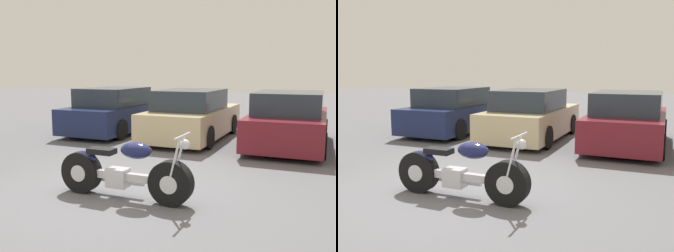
{
  "view_description": "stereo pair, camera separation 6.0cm",
  "coord_description": "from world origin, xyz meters",
  "views": [
    {
      "loc": [
        3.13,
        -5.36,
        2.0
      ],
      "look_at": [
        0.08,
        1.84,
        0.85
      ],
      "focal_mm": 40.0,
      "sensor_mm": 36.0,
      "label": 1
    },
    {
      "loc": [
        3.19,
        -5.34,
        2.0
      ],
      "look_at": [
        0.08,
        1.84,
        0.85
      ],
      "focal_mm": 40.0,
      "sensor_mm": 36.0,
      "label": 2
    }
  ],
  "objects": [
    {
      "name": "parked_car_navy",
      "position": [
        -3.23,
        5.3,
        0.67
      ],
      "size": [
        1.93,
        4.31,
        1.47
      ],
      "color": "#19234C",
      "rests_on": "ground_plane"
    },
    {
      "name": "parked_car_champagne",
      "position": [
        -0.5,
        5.07,
        0.67
      ],
      "size": [
        1.93,
        4.31,
        1.47
      ],
      "color": "#C6B284",
      "rests_on": "ground_plane"
    },
    {
      "name": "parked_car_maroon",
      "position": [
        2.24,
        5.0,
        0.67
      ],
      "size": [
        1.93,
        4.31,
        1.47
      ],
      "color": "maroon",
      "rests_on": "ground_plane"
    },
    {
      "name": "motorcycle",
      "position": [
        0.24,
        -0.37,
        0.43
      ],
      "size": [
        2.29,
        0.62,
        1.09
      ],
      "color": "black",
      "rests_on": "ground_plane"
    },
    {
      "name": "ground_plane",
      "position": [
        0.0,
        0.0,
        0.0
      ],
      "size": [
        60.0,
        60.0,
        0.0
      ],
      "primitive_type": "plane",
      "color": "slate"
    }
  ]
}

